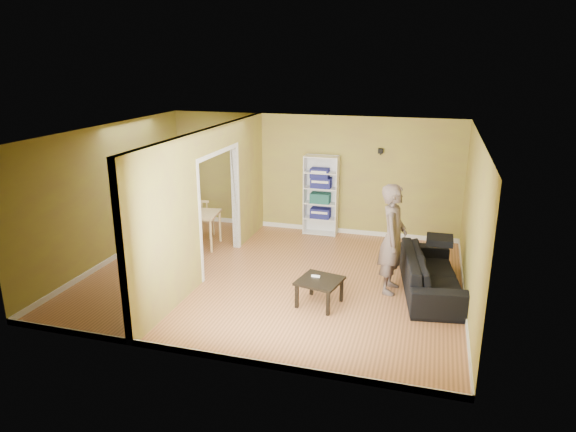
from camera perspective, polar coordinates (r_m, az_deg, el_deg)
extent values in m
plane|color=#B57446|center=(9.28, -1.54, -6.76)|extent=(6.50, 6.50, 0.00)
plane|color=white|center=(8.56, -1.68, 9.37)|extent=(6.50, 6.50, 0.00)
plane|color=#A6A53C|center=(11.40, 2.59, 4.67)|extent=(6.50, 0.00, 6.50)
plane|color=#A6A53C|center=(6.41, -9.09, -5.60)|extent=(6.50, 0.00, 6.50)
plane|color=#A6A53C|center=(10.27, -19.18, 2.32)|extent=(0.00, 5.50, 5.50)
plane|color=#A6A53C|center=(8.47, 19.84, -0.77)|extent=(0.00, 5.50, 5.50)
cube|color=black|center=(10.98, 10.24, 7.12)|extent=(0.10, 0.10, 0.10)
imported|color=black|center=(8.89, 15.68, -5.51)|extent=(2.38, 1.29, 0.86)
imported|color=slate|center=(8.53, 11.63, -1.50)|extent=(0.82, 0.66, 2.16)
cube|color=white|center=(11.34, 1.90, 2.42)|extent=(0.02, 0.32, 1.76)
cube|color=white|center=(11.19, 5.49, 2.15)|extent=(0.02, 0.32, 1.76)
cube|color=white|center=(11.40, 3.85, 2.48)|extent=(0.74, 0.02, 1.76)
cube|color=white|center=(11.51, 3.60, -1.86)|extent=(0.70, 0.32, 0.02)
cube|color=white|center=(11.40, 3.63, -0.22)|extent=(0.70, 0.32, 0.02)
cube|color=white|center=(11.30, 3.67, 1.45)|extent=(0.70, 0.32, 0.02)
cube|color=white|center=(11.22, 3.70, 3.14)|extent=(0.70, 0.32, 0.02)
cube|color=white|center=(11.14, 3.73, 4.86)|extent=(0.70, 0.32, 0.02)
cube|color=white|center=(11.07, 3.77, 6.60)|extent=(0.70, 0.32, 0.02)
cube|color=navy|center=(11.37, 3.63, 0.35)|extent=(0.43, 0.28, 0.22)
cube|color=#155C5A|center=(11.27, 3.62, 2.03)|extent=(0.42, 0.28, 0.22)
cube|color=navy|center=(11.19, 3.72, 3.74)|extent=(0.43, 0.28, 0.22)
cube|color=navy|center=(11.15, 3.55, 4.71)|extent=(0.39, 0.26, 0.20)
cube|color=black|center=(8.14, 3.54, -7.20)|extent=(0.64, 0.64, 0.04)
cube|color=black|center=(8.05, 1.22, -9.14)|extent=(0.05, 0.05, 0.39)
cube|color=black|center=(7.94, 4.99, -9.58)|extent=(0.05, 0.05, 0.39)
cube|color=black|center=(8.52, 2.15, -7.61)|extent=(0.05, 0.05, 0.39)
cube|color=black|center=(8.42, 5.71, -8.00)|extent=(0.05, 0.05, 0.39)
cube|color=white|center=(8.22, 3.10, -6.68)|extent=(0.14, 0.04, 0.03)
cube|color=tan|center=(10.75, -10.82, 0.27)|extent=(1.15, 0.76, 0.04)
cylinder|color=tan|center=(10.82, -13.99, -1.82)|extent=(0.05, 0.05, 0.68)
cylinder|color=tan|center=(10.35, -8.93, -2.37)|extent=(0.05, 0.05, 0.68)
cylinder|color=tan|center=(11.37, -12.34, -0.78)|extent=(0.05, 0.05, 0.68)
cylinder|color=tan|center=(10.93, -7.47, -1.26)|extent=(0.05, 0.05, 0.68)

